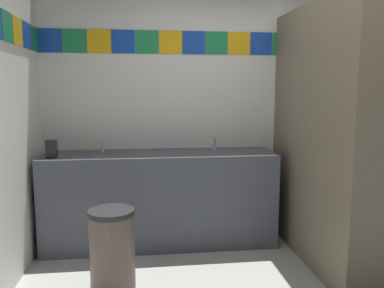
{
  "coord_description": "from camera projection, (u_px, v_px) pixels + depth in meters",
  "views": [
    {
      "loc": [
        -1.08,
        -2.26,
        1.49
      ],
      "look_at": [
        -0.66,
        1.07,
        1.01
      ],
      "focal_mm": 36.51,
      "sensor_mm": 36.0,
      "label": 1
    }
  ],
  "objects": [
    {
      "name": "soap_dispenser",
      "position": [
        52.0,
        149.0,
        3.4
      ],
      "size": [
        0.09,
        0.09,
        0.16
      ],
      "color": "black",
      "rests_on": "vanity_counter"
    },
    {
      "name": "stall_divider",
      "position": [
        339.0,
        139.0,
        3.07
      ],
      "size": [
        0.92,
        1.58,
        2.2
      ],
      "color": "#726651",
      "rests_on": "ground_plane"
    },
    {
      "name": "faucet_left",
      "position": [
        102.0,
        147.0,
        3.7
      ],
      "size": [
        0.04,
        0.1,
        0.14
      ],
      "color": "silver",
      "rests_on": "vanity_counter"
    },
    {
      "name": "trash_bin",
      "position": [
        112.0,
        249.0,
        2.91
      ],
      "size": [
        0.34,
        0.34,
        0.61
      ],
      "color": "brown",
      "rests_on": "ground_plane"
    },
    {
      "name": "wall_back",
      "position": [
        248.0,
        96.0,
        4.04
      ],
      "size": [
        4.13,
        0.09,
        2.81
      ],
      "color": "white",
      "rests_on": "ground_plane"
    },
    {
      "name": "toilet",
      "position": [
        340.0,
        211.0,
        3.8
      ],
      "size": [
        0.39,
        0.49,
        0.74
      ],
      "color": "white",
      "rests_on": "ground_plane"
    },
    {
      "name": "vanity_counter",
      "position": [
        160.0,
        197.0,
        3.75
      ],
      "size": [
        2.17,
        0.57,
        0.89
      ],
      "color": "#4C515B",
      "rests_on": "ground_plane"
    },
    {
      "name": "faucet_right",
      "position": [
        215.0,
        145.0,
        3.83
      ],
      "size": [
        0.04,
        0.1,
        0.14
      ],
      "color": "silver",
      "rests_on": "vanity_counter"
    }
  ]
}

